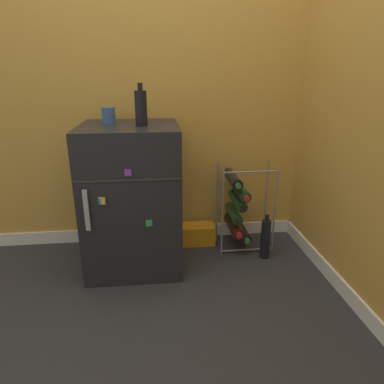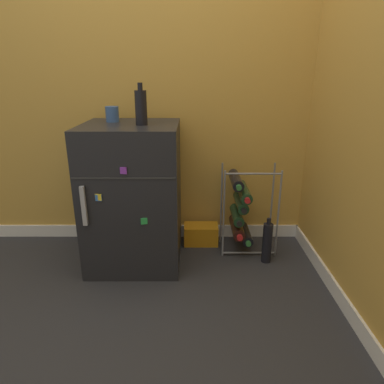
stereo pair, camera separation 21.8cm
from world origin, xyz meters
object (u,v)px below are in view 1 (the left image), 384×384
Objects in this scene: soda_box at (197,234)px; fridge_top_cup at (109,115)px; fridge_top_bottle at (141,108)px; loose_bottle_floor at (265,239)px; mini_fridge at (133,198)px; wine_rack at (237,207)px.

soda_box is 1.02m from fridge_top_cup.
fridge_top_bottle is 0.76× the size of loose_bottle_floor.
loose_bottle_floor is at bearing -3.04° from mini_fridge.
mini_fridge reaches higher than soda_box.
fridge_top_bottle reaches higher than soda_box.
soda_box is 0.79× the size of loose_bottle_floor.
fridge_top_bottle is (-0.61, -0.16, 0.68)m from wine_rack.
wine_rack is 1.02m from fridge_top_cup.
loose_bottle_floor is (0.84, -0.04, -0.30)m from mini_fridge.
mini_fridge is 0.55m from fridge_top_bottle.
loose_bottle_floor is at bearing -46.48° from wine_rack.
loose_bottle_floor reaches higher than soda_box.
fridge_top_cup is at bearing -177.85° from wine_rack.
fridge_top_bottle is at bearing -144.21° from soda_box.
soda_box is at bearing 35.79° from fridge_top_bottle.
fridge_top_cup reaches higher than mini_fridge.
mini_fridge is 0.51m from fridge_top_cup.
mini_fridge is 3.83× the size of fridge_top_bottle.
loose_bottle_floor is (0.16, -0.17, -0.16)m from wine_rack.
wine_rack is 1.95× the size of loose_bottle_floor.
soda_box is (-0.26, 0.09, -0.23)m from wine_rack.
wine_rack is at bearing 2.15° from fridge_top_cup.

